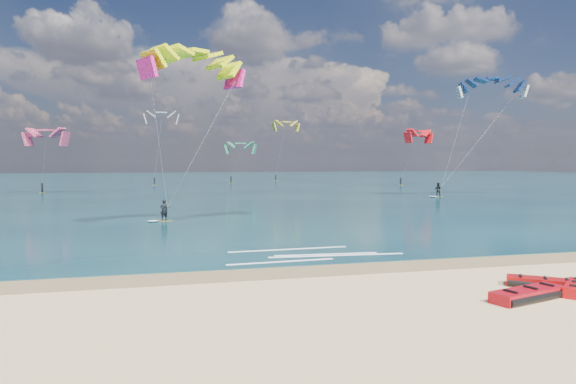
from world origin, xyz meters
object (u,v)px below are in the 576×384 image
object	(u,v)px
packed_kite_left	(528,300)
kitesurfer_main	(179,128)
packed_kite_mid	(541,287)
kitesurfer_far	(467,129)

from	to	relation	value
packed_kite_left	kitesurfer_main	xyz separation A→B (m)	(-10.35, 23.00, 6.92)
packed_kite_left	packed_kite_mid	world-z (taller)	packed_kite_left
kitesurfer_main	kitesurfer_far	size ratio (longest dim) A/B	0.80
packed_kite_mid	kitesurfer_far	bearing A→B (deg)	97.29
kitesurfer_far	packed_kite_mid	bearing A→B (deg)	-133.12
packed_kite_mid	kitesurfer_main	world-z (taller)	kitesurfer_main
packed_kite_mid	kitesurfer_far	world-z (taller)	kitesurfer_far
packed_kite_left	kitesurfer_far	size ratio (longest dim) A/B	0.19
packed_kite_left	kitesurfer_far	xyz separation A→B (m)	(25.95, 43.29, 8.67)
kitesurfer_main	packed_kite_left	bearing A→B (deg)	-76.10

